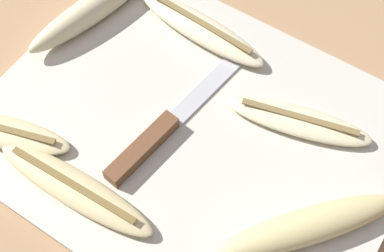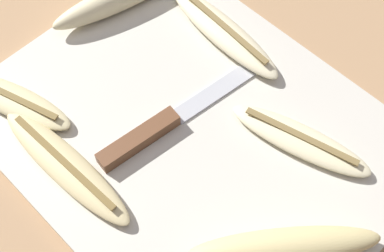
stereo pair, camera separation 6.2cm
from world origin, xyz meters
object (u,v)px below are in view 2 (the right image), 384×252
object	(u,v)px
banana_pale_long	(300,140)
banana_soft_right	(14,101)
banana_ripe_center	(65,165)
knife	(153,130)
banana_bright_far	(224,32)
banana_spotted_left	(284,247)

from	to	relation	value
banana_pale_long	banana_soft_right	bearing A→B (deg)	-144.12
banana_pale_long	banana_ripe_center	bearing A→B (deg)	-128.12
banana_pale_long	knife	bearing A→B (deg)	-139.80
banana_pale_long	banana_soft_right	xyz separation A→B (m)	(-0.28, -0.20, 0.00)
banana_soft_right	banana_bright_far	distance (m)	0.27
banana_soft_right	banana_ripe_center	distance (m)	0.11
knife	banana_spotted_left	world-z (taller)	banana_spotted_left
banana_bright_far	knife	bearing A→B (deg)	-76.08
banana_bright_far	banana_soft_right	bearing A→B (deg)	-112.93
banana_pale_long	banana_spotted_left	xyz separation A→B (m)	(0.07, -0.11, 0.01)
banana_bright_far	banana_ripe_center	world-z (taller)	banana_bright_far
banana_spotted_left	banana_bright_far	size ratio (longest dim) A/B	0.92
knife	banana_soft_right	xyz separation A→B (m)	(-0.15, -0.09, 0.00)
banana_spotted_left	banana_soft_right	xyz separation A→B (m)	(-0.34, -0.09, -0.01)
banana_spotted_left	banana_bright_far	bearing A→B (deg)	145.49
banana_spotted_left	banana_bright_far	world-z (taller)	banana_spotted_left
knife	banana_spotted_left	xyz separation A→B (m)	(0.20, -0.00, 0.01)
banana_pale_long	banana_soft_right	distance (m)	0.34
banana_spotted_left	banana_soft_right	bearing A→B (deg)	-165.55
banana_pale_long	banana_ripe_center	size ratio (longest dim) A/B	0.87
banana_pale_long	banana_soft_right	size ratio (longest dim) A/B	1.09
banana_pale_long	banana_spotted_left	distance (m)	0.13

